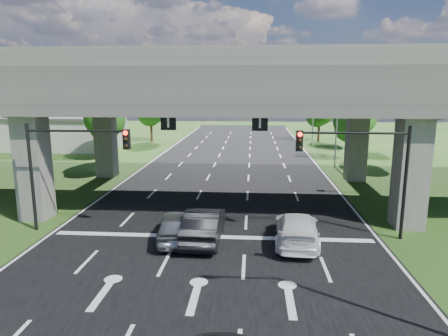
# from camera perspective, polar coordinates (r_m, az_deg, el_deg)

# --- Properties ---
(ground) EXTENTS (160.00, 160.00, 0.00)m
(ground) POSITION_cam_1_polar(r_m,az_deg,el_deg) (18.48, -2.93, -13.77)
(ground) COLOR #204315
(ground) RESTS_ON ground
(road) EXTENTS (18.00, 120.00, 0.03)m
(road) POSITION_cam_1_polar(r_m,az_deg,el_deg) (27.81, -0.41, -5.01)
(road) COLOR black
(road) RESTS_ON ground
(overpass) EXTENTS (80.00, 15.00, 10.00)m
(overpass) POSITION_cam_1_polar(r_m,az_deg,el_deg) (28.69, -0.11, 11.49)
(overpass) COLOR #353230
(overpass) RESTS_ON ground
(warehouse) EXTENTS (20.00, 10.00, 4.00)m
(warehouse) POSITION_cam_1_polar(r_m,az_deg,el_deg) (59.06, -24.41, 4.63)
(warehouse) COLOR #9E9E99
(warehouse) RESTS_ON ground
(signal_right) EXTENTS (5.76, 0.54, 6.00)m
(signal_right) POSITION_cam_1_polar(r_m,az_deg,el_deg) (21.64, 19.36, 0.97)
(signal_right) COLOR black
(signal_right) RESTS_ON ground
(signal_left) EXTENTS (5.76, 0.54, 6.00)m
(signal_left) POSITION_cam_1_polar(r_m,az_deg,el_deg) (23.12, -21.41, 1.46)
(signal_left) COLOR black
(signal_left) RESTS_ON ground
(streetlight_far) EXTENTS (3.38, 0.25, 10.00)m
(streetlight_far) POSITION_cam_1_polar(r_m,az_deg,el_deg) (41.43, 15.39, 8.16)
(streetlight_far) COLOR gray
(streetlight_far) RESTS_ON ground
(streetlight_beyond) EXTENTS (3.38, 0.25, 10.00)m
(streetlight_beyond) POSITION_cam_1_polar(r_m,az_deg,el_deg) (57.20, 12.30, 9.06)
(streetlight_beyond) COLOR gray
(streetlight_beyond) RESTS_ON ground
(tree_left_near) EXTENTS (4.50, 4.50, 7.80)m
(tree_left_near) POSITION_cam_1_polar(r_m,az_deg,el_deg) (45.64, -16.63, 7.05)
(tree_left_near) COLOR black
(tree_left_near) RESTS_ON ground
(tree_left_mid) EXTENTS (3.91, 3.90, 6.76)m
(tree_left_mid) POSITION_cam_1_polar(r_m,az_deg,el_deg) (54.21, -16.61, 6.97)
(tree_left_mid) COLOR black
(tree_left_mid) RESTS_ON ground
(tree_left_far) EXTENTS (4.80, 4.80, 8.32)m
(tree_left_far) POSITION_cam_1_polar(r_m,az_deg,el_deg) (60.58, -10.40, 8.58)
(tree_left_far) COLOR black
(tree_left_far) RESTS_ON ground
(tree_right_near) EXTENTS (4.20, 4.20, 7.28)m
(tree_right_near) POSITION_cam_1_polar(r_m,az_deg,el_deg) (46.05, 17.97, 6.61)
(tree_right_near) COLOR black
(tree_right_near) RESTS_ON ground
(tree_right_mid) EXTENTS (3.91, 3.90, 6.76)m
(tree_right_mid) POSITION_cam_1_polar(r_m,az_deg,el_deg) (54.54, 19.05, 6.85)
(tree_right_mid) COLOR black
(tree_right_mid) RESTS_ON ground
(tree_right_far) EXTENTS (4.50, 4.50, 7.80)m
(tree_right_far) POSITION_cam_1_polar(r_m,az_deg,el_deg) (61.49, 13.56, 8.19)
(tree_right_far) COLOR black
(tree_right_far) RESTS_ON ground
(car_silver) EXTENTS (2.40, 4.77, 1.56)m
(car_silver) POSITION_cam_1_polar(r_m,az_deg,el_deg) (21.19, -6.83, -8.12)
(car_silver) COLOR #979A9E
(car_silver) RESTS_ON road
(car_dark) EXTENTS (1.87, 5.15, 1.69)m
(car_dark) POSITION_cam_1_polar(r_m,az_deg,el_deg) (20.95, -2.87, -8.10)
(car_dark) COLOR black
(car_dark) RESTS_ON road
(car_white) EXTENTS (2.53, 5.42, 1.53)m
(car_white) POSITION_cam_1_polar(r_m,az_deg,el_deg) (20.96, 10.34, -8.49)
(car_white) COLOR silver
(car_white) RESTS_ON road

